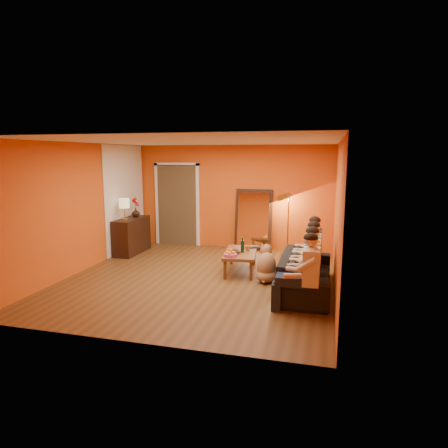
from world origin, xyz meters
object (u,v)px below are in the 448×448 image
(floor_lamp, at_px, (288,225))
(person_far_right, at_px, (315,249))
(person_mid_left, at_px, (312,264))
(table_lamp, at_px, (124,209))
(wine_bottle, at_px, (242,245))
(sofa, at_px, (305,273))
(coffee_table, at_px, (240,262))
(mirror_frame, at_px, (253,220))
(person_mid_right, at_px, (314,256))
(laptop, at_px, (252,248))
(sideboard, at_px, (132,236))
(vase, at_px, (136,213))
(tumbler, at_px, (248,248))
(dog, at_px, (266,263))
(person_far_left, at_px, (311,273))

(floor_lamp, xyz_separation_m, person_far_right, (0.69, -1.86, -0.11))
(person_far_right, bearing_deg, person_mid_left, -90.00)
(table_lamp, relative_size, wine_bottle, 1.65)
(person_mid_left, bearing_deg, table_lamp, 156.90)
(sofa, bearing_deg, coffee_table, 58.71)
(mirror_frame, bearing_deg, sofa, -62.57)
(person_mid_right, distance_m, wine_bottle, 1.57)
(wine_bottle, xyz_separation_m, laptop, (0.13, 0.40, -0.14))
(person_mid_left, bearing_deg, wine_bottle, 139.48)
(sideboard, relative_size, person_mid_left, 0.97)
(person_mid_right, distance_m, laptop, 1.69)
(person_far_right, relative_size, vase, 5.81)
(person_mid_right, relative_size, tumbler, 10.95)
(coffee_table, relative_size, person_mid_left, 1.00)
(coffee_table, height_order, floor_lamp, floor_lamp)
(sideboard, height_order, floor_lamp, floor_lamp)
(sofa, height_order, wine_bottle, wine_bottle)
(mirror_frame, relative_size, vase, 7.24)
(table_lamp, relative_size, dog, 0.72)
(table_lamp, height_order, laptop, table_lamp)
(tumbler, relative_size, vase, 0.53)
(mirror_frame, distance_m, floor_lamp, 0.93)
(sofa, bearing_deg, person_far_right, -11.31)
(person_far_right, relative_size, tumbler, 10.95)
(coffee_table, relative_size, floor_lamp, 0.85)
(person_far_left, relative_size, person_mid_left, 1.00)
(mirror_frame, relative_size, person_far_left, 1.25)
(person_mid_left, relative_size, person_far_right, 1.00)
(wine_bottle, bearing_deg, coffee_table, 135.00)
(sofa, relative_size, dog, 3.07)
(sideboard, xyz_separation_m, person_mid_left, (4.37, -2.16, 0.18))
(mirror_frame, bearing_deg, laptop, -80.02)
(person_far_right, bearing_deg, sofa, -101.31)
(sofa, xyz_separation_m, person_far_left, (0.13, -1.00, 0.29))
(table_lamp, relative_size, floor_lamp, 0.35)
(mirror_frame, bearing_deg, table_lamp, -153.68)
(table_lamp, distance_m, laptop, 3.16)
(sideboard, relative_size, laptop, 3.82)
(sideboard, relative_size, person_far_right, 0.97)
(sideboard, bearing_deg, coffee_table, -17.21)
(sofa, distance_m, floor_lamp, 2.61)
(mirror_frame, bearing_deg, wine_bottle, -85.59)
(tumbler, bearing_deg, table_lamp, 171.01)
(person_far_left, height_order, laptop, person_far_left)
(person_far_left, height_order, wine_bottle, person_far_left)
(person_far_left, xyz_separation_m, person_mid_right, (0.00, 1.10, 0.00))
(sideboard, distance_m, table_lamp, 0.74)
(person_mid_left, height_order, tumbler, person_mid_left)
(wine_bottle, height_order, laptop, wine_bottle)
(person_mid_left, bearing_deg, person_far_right, 90.00)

